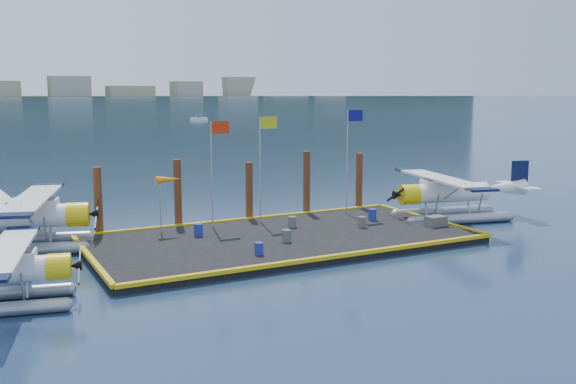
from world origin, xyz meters
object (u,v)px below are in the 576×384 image
flagpole_red (215,157)px  flagpole_blue (350,146)px  drum_3 (259,249)px  crate (436,221)px  flagpole_yellow (263,153)px  piling_0 (98,203)px  seaplane_d (447,196)px  seaplane_b (25,220)px  drum_1 (286,236)px  drum_2 (362,222)px  piling_4 (359,183)px  drum_4 (372,215)px  windsock (168,181)px  drum_0 (198,230)px  piling_1 (178,196)px  piling_2 (249,193)px  drum_5 (292,222)px  piling_3 (307,185)px

flagpole_red → flagpole_blue: bearing=-0.0°
drum_3 → crate: drum_3 is taller
flagpole_yellow → flagpole_blue: 6.00m
flagpole_yellow → piling_0: size_ratio=1.55×
seaplane_d → flagpole_blue: 6.81m
crate → seaplane_b: bearing=163.4°
seaplane_d → drum_1: 12.47m
flagpole_yellow → crate: bearing=-34.0°
seaplane_d → crate: bearing=142.5°
drum_2 → piling_4: 6.68m
seaplane_b → drum_4: 19.33m
drum_2 → flagpole_red: flagpole_red is taller
seaplane_b → windsock: (7.28, -0.75, 1.63)m
drum_0 → drum_1: size_ratio=1.05×
drum_3 → piling_1: bearing=98.3°
flagpole_yellow → piling_1: size_ratio=1.48×
drum_4 → flagpole_yellow: size_ratio=0.11×
flagpole_red → piling_0: 6.84m
flagpole_blue → drum_4: bearing=-89.5°
crate → piling_1: bearing=151.0°
flagpole_blue → seaplane_d: bearing=-31.6°
drum_1 → piling_2: piling_2 is taller
drum_5 → flagpole_red: (-3.77, 2.16, 3.68)m
drum_1 → piling_4: piling_4 is taller
seaplane_b → flagpole_yellow: 13.35m
drum_1 → drum_3: 2.91m
windsock → piling_2: (5.53, 1.60, -1.33)m
crate → flagpole_blue: size_ratio=0.18×
piling_1 → piling_2: size_ratio=1.11×
drum_4 → piling_4: size_ratio=0.17×
drum_1 → drum_5: drum_1 is taller
drum_1 → piling_4: size_ratio=0.16×
drum_1 → crate: size_ratio=0.55×
drum_2 → piling_1: (-9.02, 5.55, 1.39)m
windsock → piling_0: piling_0 is taller
piling_2 → piling_4: 8.00m
seaplane_b → drum_3: 12.23m
windsock → piling_3: (9.53, 1.60, -1.08)m
drum_4 → piling_0: 15.82m
piling_4 → piling_2: bearing=180.0°
windsock → piling_0: (-3.47, 1.60, -1.23)m
drum_0 → piling_2: bearing=36.9°
drum_2 → flagpole_blue: size_ratio=0.09×
piling_2 → windsock: bearing=-163.9°
seaplane_d → flagpole_yellow: (-11.17, 3.18, 2.92)m
seaplane_d → piling_2: size_ratio=2.71×
piling_2 → piling_4: piling_4 is taller
drum_1 → drum_4: size_ratio=0.93×
windsock → flagpole_red: bearing=0.0°
drum_0 → piling_1: 3.63m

